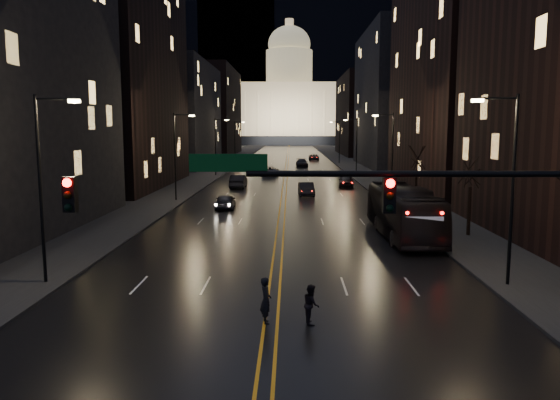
# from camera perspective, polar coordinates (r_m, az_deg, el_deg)

# --- Properties ---
(ground) EXTENTS (900.00, 900.00, 0.00)m
(ground) POSITION_cam_1_polar(r_m,az_deg,el_deg) (16.94, -1.59, -18.62)
(ground) COLOR black
(ground) RESTS_ON ground
(road) EXTENTS (20.00, 320.00, 0.02)m
(road) POSITION_cam_1_polar(r_m,az_deg,el_deg) (145.39, 0.82, 4.57)
(road) COLOR black
(road) RESTS_ON ground
(sidewalk_left) EXTENTS (8.00, 320.00, 0.16)m
(sidewalk_left) POSITION_cam_1_polar(r_m,az_deg,el_deg) (146.13, -4.70, 4.59)
(sidewalk_left) COLOR black
(sidewalk_left) RESTS_ON ground
(sidewalk_right) EXTENTS (8.00, 320.00, 0.16)m
(sidewalk_right) POSITION_cam_1_polar(r_m,az_deg,el_deg) (145.98, 6.34, 4.57)
(sidewalk_right) COLOR black
(sidewalk_right) RESTS_ON ground
(center_line) EXTENTS (0.62, 320.00, 0.01)m
(center_line) POSITION_cam_1_polar(r_m,az_deg,el_deg) (145.38, 0.82, 4.58)
(center_line) COLOR orange
(center_line) RESTS_ON road
(building_left_mid) EXTENTS (12.00, 30.00, 28.00)m
(building_left_mid) POSITION_cam_1_polar(r_m,az_deg,el_deg) (72.82, -16.66, 12.36)
(building_left_mid) COLOR black
(building_left_mid) RESTS_ON ground
(building_left_far) EXTENTS (12.00, 34.00, 20.00)m
(building_left_far) POSITION_cam_1_polar(r_m,az_deg,el_deg) (109.40, -10.48, 8.72)
(building_left_far) COLOR black
(building_left_far) RESTS_ON ground
(building_left_dist) EXTENTS (12.00, 40.00, 24.00)m
(building_left_dist) POSITION_cam_1_polar(r_m,az_deg,el_deg) (156.77, -6.95, 9.12)
(building_left_dist) COLOR black
(building_left_dist) RESTS_ON ground
(building_right_tall) EXTENTS (12.00, 30.00, 38.00)m
(building_right_tall) POSITION_cam_1_polar(r_m,az_deg,el_deg) (69.24, 18.93, 16.71)
(building_right_tall) COLOR black
(building_right_tall) RESTS_ON ground
(building_right_mid) EXTENTS (12.00, 34.00, 26.00)m
(building_right_mid) POSITION_cam_1_polar(r_m,az_deg,el_deg) (109.23, 11.99, 10.26)
(building_right_mid) COLOR black
(building_right_mid) RESTS_ON ground
(building_right_dist) EXTENTS (12.00, 40.00, 22.00)m
(building_right_dist) POSITION_cam_1_polar(r_m,az_deg,el_deg) (156.55, 8.64, 8.72)
(building_right_dist) COLOR black
(building_right_dist) RESTS_ON ground
(mountain_ridge) EXTENTS (520.00, 60.00, 130.00)m
(mountain_ridge) POSITION_cam_1_polar(r_m,az_deg,el_deg) (401.28, 6.97, 15.70)
(mountain_ridge) COLOR black
(mountain_ridge) RESTS_ON ground
(capitol) EXTENTS (90.00, 50.00, 58.50)m
(capitol) POSITION_cam_1_polar(r_m,az_deg,el_deg) (265.37, 0.96, 9.61)
(capitol) COLOR black
(capitol) RESTS_ON ground
(traffic_signal) EXTENTS (17.29, 0.45, 7.00)m
(traffic_signal) POSITION_cam_1_polar(r_m,az_deg,el_deg) (16.22, 19.68, -1.29)
(traffic_signal) COLOR black
(traffic_signal) RESTS_ON ground
(streetlamp_right_near) EXTENTS (2.13, 0.25, 9.00)m
(streetlamp_right_near) POSITION_cam_1_polar(r_m,az_deg,el_deg) (27.24, 22.82, 1.92)
(streetlamp_right_near) COLOR black
(streetlamp_right_near) RESTS_ON ground
(streetlamp_left_near) EXTENTS (2.13, 0.25, 9.00)m
(streetlamp_left_near) POSITION_cam_1_polar(r_m,az_deg,el_deg) (27.82, -23.45, 1.99)
(streetlamp_left_near) COLOR black
(streetlamp_left_near) RESTS_ON ground
(streetlamp_right_mid) EXTENTS (2.13, 0.25, 9.00)m
(streetlamp_right_mid) POSITION_cam_1_polar(r_m,az_deg,el_deg) (56.15, 11.48, 4.94)
(streetlamp_right_mid) COLOR black
(streetlamp_right_mid) RESTS_ON ground
(streetlamp_left_mid) EXTENTS (2.13, 0.25, 9.00)m
(streetlamp_left_mid) POSITION_cam_1_polar(r_m,az_deg,el_deg) (56.44, -10.75, 4.97)
(streetlamp_left_mid) COLOR black
(streetlamp_left_mid) RESTS_ON ground
(streetlamp_right_far) EXTENTS (2.13, 0.25, 9.00)m
(streetlamp_right_far) POSITION_cam_1_polar(r_m,az_deg,el_deg) (85.82, 7.89, 5.86)
(streetlamp_right_far) COLOR black
(streetlamp_right_far) RESTS_ON ground
(streetlamp_left_far) EXTENTS (2.13, 0.25, 9.00)m
(streetlamp_left_far) POSITION_cam_1_polar(r_m,az_deg,el_deg) (86.01, -6.65, 5.88)
(streetlamp_left_far) COLOR black
(streetlamp_left_far) RESTS_ON ground
(streetlamp_right_dist) EXTENTS (2.13, 0.25, 9.00)m
(streetlamp_right_dist) POSITION_cam_1_polar(r_m,az_deg,el_deg) (115.66, 6.14, 6.29)
(streetlamp_right_dist) COLOR black
(streetlamp_right_dist) RESTS_ON ground
(streetlamp_left_dist) EXTENTS (2.13, 0.25, 9.00)m
(streetlamp_left_dist) POSITION_cam_1_polar(r_m,az_deg,el_deg) (115.79, -4.65, 6.31)
(streetlamp_left_dist) COLOR black
(streetlamp_left_dist) RESTS_ON ground
(tree_right_mid) EXTENTS (2.40, 2.40, 6.65)m
(tree_right_mid) POSITION_cam_1_polar(r_m,az_deg,el_deg) (39.27, 19.32, 2.81)
(tree_right_mid) COLOR black
(tree_right_mid) RESTS_ON ground
(tree_right_far) EXTENTS (2.40, 2.40, 6.65)m
(tree_right_far) POSITION_cam_1_polar(r_m,az_deg,el_deg) (54.67, 14.10, 4.21)
(tree_right_far) COLOR black
(tree_right_far) RESTS_ON ground
(bus) EXTENTS (3.17, 12.56, 3.48)m
(bus) POSITION_cam_1_polar(r_m,az_deg,el_deg) (38.46, 12.74, -1.22)
(bus) COLOR black
(bus) RESTS_ON ground
(oncoming_car_a) EXTENTS (1.90, 4.38, 1.47)m
(oncoming_car_a) POSITION_cam_1_polar(r_m,az_deg,el_deg) (50.80, -5.74, -0.13)
(oncoming_car_a) COLOR black
(oncoming_car_a) RESTS_ON ground
(oncoming_car_b) EXTENTS (1.85, 5.14, 1.69)m
(oncoming_car_b) POSITION_cam_1_polar(r_m,az_deg,el_deg) (68.74, -4.37, 1.97)
(oncoming_car_b) COLOR black
(oncoming_car_b) RESTS_ON ground
(oncoming_car_c) EXTENTS (2.72, 5.26, 1.42)m
(oncoming_car_c) POSITION_cam_1_polar(r_m,az_deg,el_deg) (87.06, -1.03, 3.06)
(oncoming_car_c) COLOR black
(oncoming_car_c) RESTS_ON ground
(oncoming_car_d) EXTENTS (1.89, 4.52, 1.31)m
(oncoming_car_d) POSITION_cam_1_polar(r_m,az_deg,el_deg) (106.54, -2.60, 3.84)
(oncoming_car_d) COLOR black
(oncoming_car_d) RESTS_ON ground
(receding_car_a) EXTENTS (1.82, 4.63, 1.50)m
(receding_car_a) POSITION_cam_1_polar(r_m,az_deg,el_deg) (60.51, 2.77, 1.14)
(receding_car_a) COLOR black
(receding_car_a) RESTS_ON ground
(receding_car_b) EXTENTS (2.24, 4.70, 1.55)m
(receding_car_b) POSITION_cam_1_polar(r_m,az_deg,el_deg) (70.14, 6.92, 1.99)
(receding_car_b) COLOR black
(receding_car_b) RESTS_ON ground
(receding_car_c) EXTENTS (2.43, 5.50, 1.57)m
(receding_car_c) POSITION_cam_1_polar(r_m,az_deg,el_deg) (105.93, 2.31, 3.89)
(receding_car_c) COLOR black
(receding_car_c) RESTS_ON ground
(receding_car_d) EXTENTS (2.43, 5.15, 1.42)m
(receding_car_d) POSITION_cam_1_polar(r_m,az_deg,el_deg) (128.42, 3.57, 4.49)
(receding_car_d) COLOR black
(receding_car_d) RESTS_ON ground
(pedestrian_a) EXTENTS (0.58, 0.74, 1.81)m
(pedestrian_a) POSITION_cam_1_polar(r_m,az_deg,el_deg) (21.25, -1.49, -10.45)
(pedestrian_a) COLOR black
(pedestrian_a) RESTS_ON ground
(pedestrian_b) EXTENTS (0.49, 0.79, 1.55)m
(pedestrian_b) POSITION_cam_1_polar(r_m,az_deg,el_deg) (21.29, 3.29, -10.81)
(pedestrian_b) COLOR black
(pedestrian_b) RESTS_ON ground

